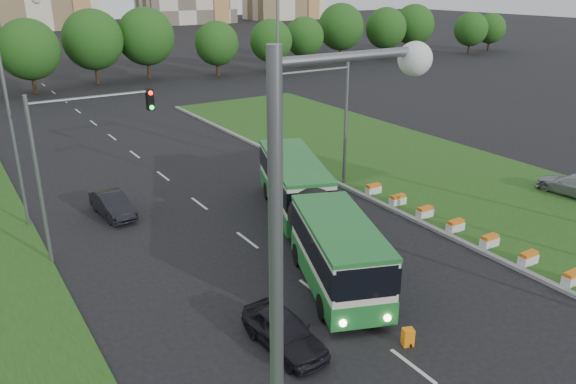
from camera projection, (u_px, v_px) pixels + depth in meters
ground at (367, 273)px, 25.81m from camera, size 360.00×360.00×0.00m
grass_median at (437, 174)px, 38.63m from camera, size 14.00×60.00×0.15m
median_kerb at (359, 193)px, 35.12m from camera, size 0.30×60.00×0.18m
lane_markings at (153, 168)px, 40.04m from camera, size 0.20×100.00×0.01m
flower_planters at (472, 233)px, 28.79m from camera, size 1.10×15.90×0.60m
traffic_mast_median at (325, 107)px, 34.19m from camera, size 5.76×0.32×8.00m
traffic_mast_left at (72, 149)px, 25.76m from camera, size 5.76×0.32×8.00m
street_lamps at (209, 112)px, 30.03m from camera, size 36.00×60.00×12.00m
tree_line at (152, 46)px, 72.54m from camera, size 120.00×8.00×9.00m
articulated_bus at (306, 212)px, 28.16m from camera, size 2.63×16.88×2.78m
car_left_near at (284, 331)px, 20.35m from camera, size 1.77×4.04×1.35m
car_left_far at (113, 205)px, 31.81m from camera, size 1.71×4.13×1.33m
car_median at (574, 185)px, 34.51m from camera, size 2.20×4.58×1.29m
pedestrian at (366, 306)px, 21.78m from camera, size 0.47×0.62×1.54m
shopping_trolley at (408, 337)px, 20.59m from camera, size 0.40×0.42×0.68m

